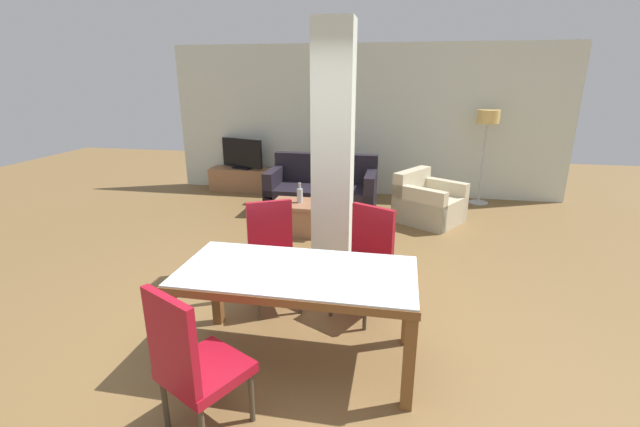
# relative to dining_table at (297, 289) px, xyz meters

# --- Properties ---
(ground_plane) EXTENTS (18.00, 18.00, 0.00)m
(ground_plane) POSITION_rel_dining_table_xyz_m (0.00, 0.00, -0.62)
(ground_plane) COLOR brown
(back_wall) EXTENTS (7.20, 0.09, 2.70)m
(back_wall) POSITION_rel_dining_table_xyz_m (-0.00, 5.18, 0.73)
(back_wall) COLOR silver
(back_wall) RESTS_ON ground_plane
(divider_pillar) EXTENTS (0.42, 0.36, 2.70)m
(divider_pillar) POSITION_rel_dining_table_xyz_m (0.00, 1.67, 0.73)
(divider_pillar) COLOR silver
(divider_pillar) RESTS_ON ground_plane
(dining_table) EXTENTS (1.78, 0.86, 0.77)m
(dining_table) POSITION_rel_dining_table_xyz_m (0.00, 0.00, 0.00)
(dining_table) COLOR brown
(dining_table) RESTS_ON ground_plane
(dining_chair_far_left) EXTENTS (0.62, 0.62, 1.01)m
(dining_chair_far_left) POSITION_rel_dining_table_xyz_m (-0.44, 0.82, -0.08)
(dining_chair_far_left) COLOR maroon
(dining_chair_far_left) RESTS_ON ground_plane
(dining_chair_far_right) EXTENTS (0.62, 0.62, 1.01)m
(dining_chair_far_right) POSITION_rel_dining_table_xyz_m (0.44, 0.84, -0.08)
(dining_chair_far_right) COLOR maroon
(dining_chair_far_right) RESTS_ON ground_plane
(dining_chair_near_left) EXTENTS (0.62, 0.62, 1.01)m
(dining_chair_near_left) POSITION_rel_dining_table_xyz_m (-0.44, -0.84, -0.08)
(dining_chair_near_left) COLOR maroon
(dining_chair_near_left) RESTS_ON ground_plane
(sofa) EXTENTS (1.76, 0.92, 0.90)m
(sofa) POSITION_rel_dining_table_xyz_m (-0.53, 3.95, -0.31)
(sofa) COLOR black
(sofa) RESTS_ON ground_plane
(armchair) EXTENTS (1.16, 1.16, 0.76)m
(armchair) POSITION_rel_dining_table_xyz_m (1.16, 3.67, -0.34)
(armchair) COLOR beige
(armchair) RESTS_ON ground_plane
(coffee_table) EXTENTS (0.79, 0.59, 0.44)m
(coffee_table) POSITION_rel_dining_table_xyz_m (-0.65, 2.83, -0.39)
(coffee_table) COLOR #9A6444
(coffee_table) RESTS_ON ground_plane
(bottle) EXTENTS (0.08, 0.08, 0.28)m
(bottle) POSITION_rel_dining_table_xyz_m (-0.65, 2.84, -0.07)
(bottle) COLOR #B2B7BC
(bottle) RESTS_ON coffee_table
(tv_stand) EXTENTS (1.28, 0.40, 0.44)m
(tv_stand) POSITION_rel_dining_table_xyz_m (-2.28, 4.90, -0.40)
(tv_stand) COLOR #986643
(tv_stand) RESTS_ON ground_plane
(tv_screen) EXTENTS (0.88, 0.33, 0.57)m
(tv_screen) POSITION_rel_dining_table_xyz_m (-2.28, 4.90, 0.10)
(tv_screen) COLOR black
(tv_screen) RESTS_ON tv_stand
(floor_lamp) EXTENTS (0.36, 0.36, 1.61)m
(floor_lamp) POSITION_rel_dining_table_xyz_m (2.11, 4.85, 0.75)
(floor_lamp) COLOR #B7B7BC
(floor_lamp) RESTS_ON ground_plane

